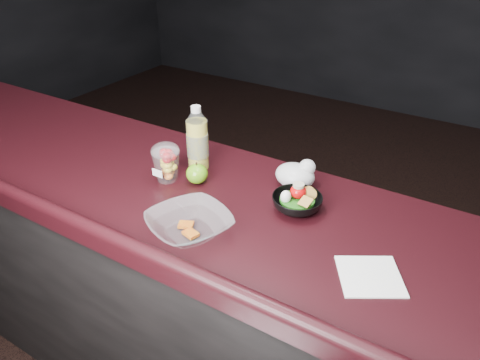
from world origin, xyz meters
name	(u,v)px	position (x,y,z in m)	size (l,w,h in m)	color
counter	(222,310)	(0.00, 0.30, 0.51)	(4.06, 0.71, 1.02)	black
lemonade_bottle	(198,143)	(-0.19, 0.45, 1.12)	(0.08, 0.08, 0.24)	gold
fruit_cup	(166,161)	(-0.23, 0.31, 1.09)	(0.10, 0.10, 0.14)	white
green_apple	(197,174)	(-0.13, 0.35, 1.06)	(0.08, 0.08, 0.08)	#3C9311
plastic_bag	(297,174)	(0.18, 0.51, 1.07)	(0.14, 0.11, 0.10)	silver
snack_bowl	(297,202)	(0.24, 0.38, 1.05)	(0.19, 0.19, 0.09)	black
takeout_bowl	(189,224)	(0.03, 0.10, 1.05)	(0.32, 0.32, 0.06)	silver
paper_napkin	(370,276)	(0.55, 0.20, 1.02)	(0.16, 0.16, 0.00)	white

